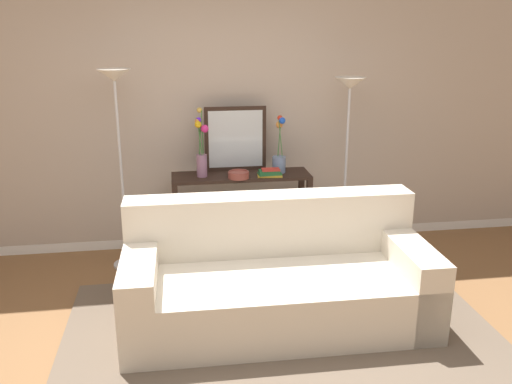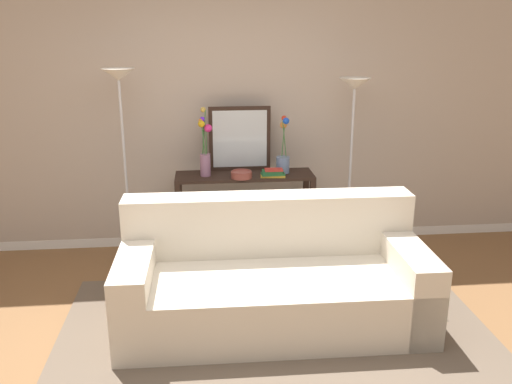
{
  "view_description": "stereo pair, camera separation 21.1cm",
  "coord_description": "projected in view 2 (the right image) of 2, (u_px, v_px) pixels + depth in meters",
  "views": [
    {
      "loc": [
        -0.43,
        -2.88,
        2.11
      ],
      "look_at": [
        0.2,
        1.22,
        0.82
      ],
      "focal_mm": 38.08,
      "sensor_mm": 36.0,
      "label": 1
    },
    {
      "loc": [
        -0.22,
        -2.9,
        2.11
      ],
      "look_at": [
        0.2,
        1.22,
        0.82
      ],
      "focal_mm": 38.08,
      "sensor_mm": 36.0,
      "label": 2
    }
  ],
  "objects": [
    {
      "name": "fruit_bowl",
      "position": [
        241.0,
        174.0,
        4.81
      ],
      "size": [
        0.19,
        0.19,
        0.06
      ],
      "color": "brown",
      "rests_on": "console_table"
    },
    {
      "name": "floor_lamp_right",
      "position": [
        353.0,
        118.0,
        4.81
      ],
      "size": [
        0.28,
        0.28,
        1.66
      ],
      "color": "silver",
      "rests_on": "ground"
    },
    {
      "name": "wall_mirror",
      "position": [
        240.0,
        139.0,
        4.99
      ],
      "size": [
        0.57,
        0.02,
        0.59
      ],
      "color": "black",
      "rests_on": "console_table"
    },
    {
      "name": "book_row_under_console",
      "position": [
        206.0,
        251.0,
        5.12
      ],
      "size": [
        0.3,
        0.17,
        0.13
      ],
      "color": "gold",
      "rests_on": "ground"
    },
    {
      "name": "couch",
      "position": [
        272.0,
        281.0,
        3.96
      ],
      "size": [
        2.19,
        1.0,
        0.88
      ],
      "color": "beige",
      "rests_on": "ground"
    },
    {
      "name": "back_wall",
      "position": [
        224.0,
        95.0,
        5.1
      ],
      "size": [
        12.0,
        0.15,
        2.94
      ],
      "color": "white",
      "rests_on": "ground"
    },
    {
      "name": "ground_plane",
      "position": [
        244.0,
        376.0,
        3.41
      ],
      "size": [
        16.0,
        16.0,
        0.02
      ],
      "primitive_type": "cube",
      "color": "brown"
    },
    {
      "name": "vase_short_flowers",
      "position": [
        283.0,
        156.0,
        4.94
      ],
      "size": [
        0.12,
        0.13,
        0.52
      ],
      "color": "#6B84AD",
      "rests_on": "console_table"
    },
    {
      "name": "vase_tall_flowers",
      "position": [
        205.0,
        150.0,
        4.82
      ],
      "size": [
        0.12,
        0.11,
        0.61
      ],
      "color": "gray",
      "rests_on": "console_table"
    },
    {
      "name": "book_stack",
      "position": [
        273.0,
        173.0,
        4.85
      ],
      "size": [
        0.23,
        0.15,
        0.07
      ],
      "color": "gold",
      "rests_on": "console_table"
    },
    {
      "name": "floor_lamp_left",
      "position": [
        121.0,
        113.0,
        4.59
      ],
      "size": [
        0.28,
        0.28,
        1.75
      ],
      "color": "silver",
      "rests_on": "ground"
    },
    {
      "name": "console_table",
      "position": [
        245.0,
        200.0,
        5.01
      ],
      "size": [
        1.26,
        0.37,
        0.8
      ],
      "color": "black",
      "rests_on": "ground"
    },
    {
      "name": "area_rug",
      "position": [
        275.0,
        330.0,
        3.9
      ],
      "size": [
        3.06,
        1.81,
        0.01
      ],
      "color": "brown",
      "rests_on": "ground"
    }
  ]
}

